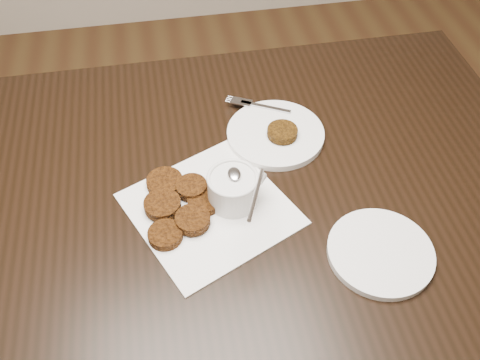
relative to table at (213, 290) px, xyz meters
name	(u,v)px	position (x,y,z in m)	size (l,w,h in m)	color
table	(213,290)	(0.00, 0.00, 0.00)	(1.39, 0.90, 0.75)	black
napkin	(210,209)	(0.00, -0.04, 0.38)	(0.27, 0.27, 0.00)	white
sauce_ramekin	(233,177)	(0.05, -0.03, 0.44)	(0.13, 0.13, 0.13)	silver
patty_cluster	(182,204)	(-0.05, -0.03, 0.39)	(0.21, 0.21, 0.02)	#61310C
plate_with_patty	(276,131)	(0.17, 0.13, 0.39)	(0.21, 0.21, 0.03)	white
plate_empty	(380,252)	(0.28, -0.20, 0.38)	(0.19, 0.19, 0.01)	silver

